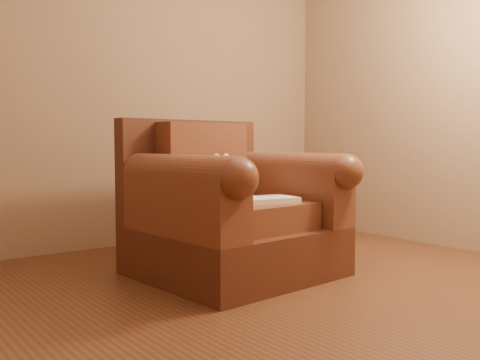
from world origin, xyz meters
TOP-DOWN VIEW (x-y plane):
  - floor at (0.00, 0.00)m, footprint 4.00×4.00m
  - armchair at (0.12, 0.73)m, footprint 1.16×1.11m
  - teddy_bear at (0.15, 0.83)m, footprint 0.21×0.25m
  - guidebook at (0.19, 0.50)m, footprint 0.44×0.31m
  - side_table at (0.84, 0.56)m, footprint 0.43×0.43m

SIDE VIEW (x-z plane):
  - floor at x=0.00m, z-range 0.00..0.00m
  - side_table at x=0.84m, z-range 0.02..0.63m
  - armchair at x=0.12m, z-range -0.11..0.87m
  - guidebook at x=0.19m, z-range 0.47..0.50m
  - teddy_bear at x=0.15m, z-range 0.43..0.73m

